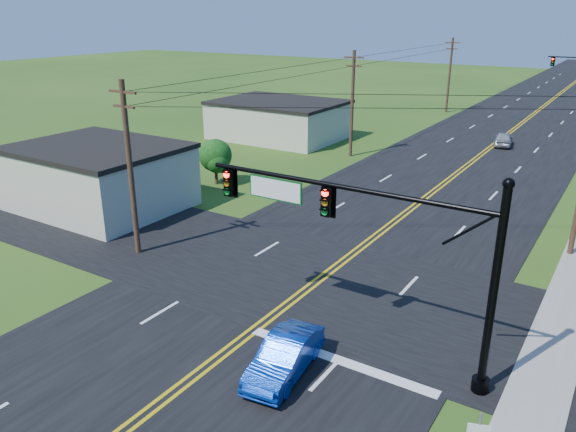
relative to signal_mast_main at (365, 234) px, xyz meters
The scene contains 11 objects.
road_main 42.49m from the signal_mast_main, 95.90° to the left, with size 16.00×220.00×0.04m, color black.
road_cross 7.56m from the signal_mast_main, 137.32° to the left, with size 70.00×10.00×0.04m, color black.
signal_mast_main is the anchor object (origin of this frame).
cream_bldg_near 22.33m from the signal_mast_main, 164.29° to the left, with size 10.20×8.20×4.10m.
cream_bldg_far 38.12m from the signal_mast_main, 127.88° to the left, with size 12.20×9.20×3.70m.
utility_pole_left_a 13.98m from the signal_mast_main, behind, with size 1.80×0.28×9.00m.
utility_pole_left_b 30.34m from the signal_mast_main, 117.14° to the left, with size 1.80×0.28×9.00m.
utility_pole_left_c 55.74m from the signal_mast_main, 104.37° to the left, with size 1.80×0.28×9.00m.
tree_left 23.22m from the signal_mast_main, 142.64° to the left, with size 2.40×2.40×3.37m.
blue_car 5.15m from the signal_mast_main, 120.50° to the right, with size 1.43×4.10×1.35m, color #072F9B.
distant_car 38.57m from the signal_mast_main, 95.02° to the left, with size 1.53×3.81×1.30m, color #B6B6BC.
Camera 1 is at (11.77, -8.70, 12.04)m, focal length 35.00 mm.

